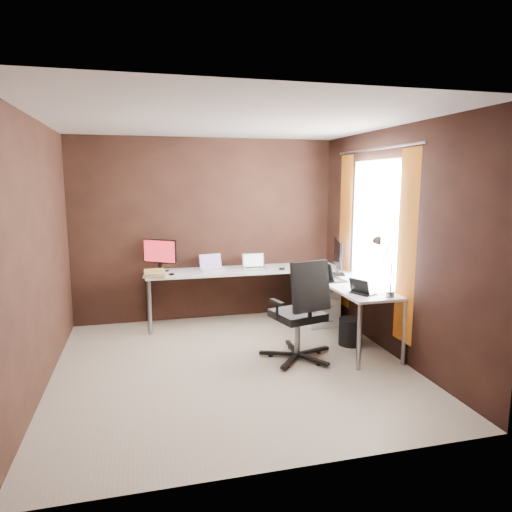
{
  "coord_description": "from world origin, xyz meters",
  "views": [
    {
      "loc": [
        -0.87,
        -4.46,
        1.92
      ],
      "look_at": [
        0.5,
        0.95,
        1.0
      ],
      "focal_mm": 32.0,
      "sensor_mm": 36.0,
      "label": 1
    }
  ],
  "objects_px": {
    "laptop_silver": "(254,265)",
    "monitor_right": "(338,255)",
    "laptop_white": "(212,266)",
    "laptop_black_big": "(331,276)",
    "laptop_black_small": "(361,290)",
    "drawer_pedestal": "(319,302)",
    "book_stack": "(155,273)",
    "office_chair": "(300,331)",
    "wastebasket": "(350,332)",
    "desk_lamp": "(383,259)",
    "monitor_left": "(160,253)"
  },
  "relations": [
    {
      "from": "laptop_silver",
      "to": "desk_lamp",
      "type": "height_order",
      "value": "desk_lamp"
    },
    {
      "from": "monitor_left",
      "to": "office_chair",
      "type": "bearing_deg",
      "value": -15.66
    },
    {
      "from": "monitor_left",
      "to": "book_stack",
      "type": "height_order",
      "value": "monitor_left"
    },
    {
      "from": "monitor_left",
      "to": "laptop_silver",
      "type": "bearing_deg",
      "value": 27.54
    },
    {
      "from": "laptop_silver",
      "to": "office_chair",
      "type": "distance_m",
      "value": 1.57
    },
    {
      "from": "laptop_black_small",
      "to": "desk_lamp",
      "type": "height_order",
      "value": "desk_lamp"
    },
    {
      "from": "laptop_black_big",
      "to": "drawer_pedestal",
      "type": "bearing_deg",
      "value": -12.94
    },
    {
      "from": "monitor_left",
      "to": "laptop_silver",
      "type": "height_order",
      "value": "monitor_left"
    },
    {
      "from": "monitor_left",
      "to": "laptop_silver",
      "type": "relative_size",
      "value": 1.34
    },
    {
      "from": "laptop_white",
      "to": "laptop_silver",
      "type": "bearing_deg",
      "value": -17.62
    },
    {
      "from": "monitor_right",
      "to": "laptop_white",
      "type": "height_order",
      "value": "monitor_right"
    },
    {
      "from": "book_stack",
      "to": "laptop_silver",
      "type": "bearing_deg",
      "value": 8.2
    },
    {
      "from": "monitor_right",
      "to": "desk_lamp",
      "type": "height_order",
      "value": "desk_lamp"
    },
    {
      "from": "laptop_white",
      "to": "book_stack",
      "type": "bearing_deg",
      "value": -169.93
    },
    {
      "from": "drawer_pedestal",
      "to": "monitor_left",
      "type": "xyz_separation_m",
      "value": [
        -2.08,
        0.48,
        0.67
      ]
    },
    {
      "from": "monitor_right",
      "to": "office_chair",
      "type": "xyz_separation_m",
      "value": [
        -0.8,
        -0.83,
        -0.66
      ]
    },
    {
      "from": "laptop_black_big",
      "to": "desk_lamp",
      "type": "xyz_separation_m",
      "value": [
        0.21,
        -0.83,
        0.35
      ]
    },
    {
      "from": "laptop_white",
      "to": "wastebasket",
      "type": "xyz_separation_m",
      "value": [
        1.45,
        -1.29,
        -0.62
      ]
    },
    {
      "from": "monitor_left",
      "to": "wastebasket",
      "type": "xyz_separation_m",
      "value": [
        2.13,
        -1.35,
        -0.81
      ]
    },
    {
      "from": "book_stack",
      "to": "desk_lamp",
      "type": "relative_size",
      "value": 0.48
    },
    {
      "from": "monitor_right",
      "to": "desk_lamp",
      "type": "relative_size",
      "value": 0.86
    },
    {
      "from": "laptop_black_small",
      "to": "wastebasket",
      "type": "bearing_deg",
      "value": -37.95
    },
    {
      "from": "wastebasket",
      "to": "office_chair",
      "type": "bearing_deg",
      "value": -159.2
    },
    {
      "from": "laptop_white",
      "to": "laptop_black_small",
      "type": "relative_size",
      "value": 1.13
    },
    {
      "from": "office_chair",
      "to": "wastebasket",
      "type": "bearing_deg",
      "value": 6.51
    },
    {
      "from": "laptop_silver",
      "to": "office_chair",
      "type": "xyz_separation_m",
      "value": [
        0.14,
        -1.49,
        -0.45
      ]
    },
    {
      "from": "laptop_black_small",
      "to": "drawer_pedestal",
      "type": "bearing_deg",
      "value": -26.88
    },
    {
      "from": "desk_lamp",
      "to": "laptop_black_big",
      "type": "bearing_deg",
      "value": 90.06
    },
    {
      "from": "monitor_left",
      "to": "wastebasket",
      "type": "bearing_deg",
      "value": 1.51
    },
    {
      "from": "laptop_black_big",
      "to": "office_chair",
      "type": "height_order",
      "value": "office_chair"
    },
    {
      "from": "laptop_silver",
      "to": "monitor_right",
      "type": "bearing_deg",
      "value": -32.01
    },
    {
      "from": "monitor_right",
      "to": "office_chair",
      "type": "relative_size",
      "value": 0.49
    },
    {
      "from": "monitor_right",
      "to": "laptop_white",
      "type": "bearing_deg",
      "value": 80.63
    },
    {
      "from": "laptop_black_small",
      "to": "desk_lamp",
      "type": "bearing_deg",
      "value": -153.38
    },
    {
      "from": "drawer_pedestal",
      "to": "wastebasket",
      "type": "bearing_deg",
      "value": -86.67
    },
    {
      "from": "monitor_left",
      "to": "drawer_pedestal",
      "type": "bearing_deg",
      "value": 20.88
    },
    {
      "from": "laptop_white",
      "to": "book_stack",
      "type": "distance_m",
      "value": 0.81
    },
    {
      "from": "wastebasket",
      "to": "book_stack",
      "type": "bearing_deg",
      "value": 155.21
    },
    {
      "from": "wastebasket",
      "to": "drawer_pedestal",
      "type": "bearing_deg",
      "value": 93.33
    },
    {
      "from": "drawer_pedestal",
      "to": "monitor_left",
      "type": "distance_m",
      "value": 2.24
    },
    {
      "from": "laptop_white",
      "to": "laptop_black_big",
      "type": "distance_m",
      "value": 1.65
    },
    {
      "from": "laptop_black_big",
      "to": "wastebasket",
      "type": "distance_m",
      "value": 0.69
    },
    {
      "from": "laptop_black_small",
      "to": "desk_lamp",
      "type": "relative_size",
      "value": 0.47
    },
    {
      "from": "laptop_white",
      "to": "laptop_black_big",
      "type": "height_order",
      "value": "laptop_black_big"
    },
    {
      "from": "book_stack",
      "to": "wastebasket",
      "type": "height_order",
      "value": "book_stack"
    },
    {
      "from": "laptop_white",
      "to": "laptop_silver",
      "type": "distance_m",
      "value": 0.58
    },
    {
      "from": "book_stack",
      "to": "laptop_black_big",
      "type": "bearing_deg",
      "value": -20.12
    },
    {
      "from": "laptop_black_small",
      "to": "laptop_black_big",
      "type": "bearing_deg",
      "value": -20.44
    },
    {
      "from": "monitor_right",
      "to": "laptop_white",
      "type": "xyz_separation_m",
      "value": [
        -1.51,
        0.74,
        -0.21
      ]
    },
    {
      "from": "monitor_left",
      "to": "laptop_silver",
      "type": "distance_m",
      "value": 1.28
    }
  ]
}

